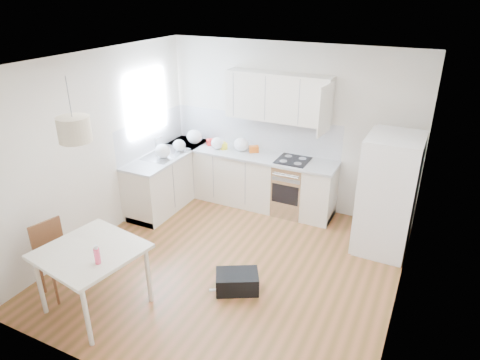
% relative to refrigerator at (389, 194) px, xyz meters
% --- Properties ---
extents(floor, '(4.20, 4.20, 0.00)m').
position_rel_refrigerator_xyz_m(floor, '(-1.75, -1.38, -0.84)').
color(floor, brown).
rests_on(floor, ground).
extents(ceiling, '(4.20, 4.20, 0.00)m').
position_rel_refrigerator_xyz_m(ceiling, '(-1.75, -1.38, 1.86)').
color(ceiling, white).
rests_on(ceiling, wall_back).
extents(wall_back, '(4.20, 0.00, 4.20)m').
position_rel_refrigerator_xyz_m(wall_back, '(-1.75, 0.72, 0.51)').
color(wall_back, silver).
rests_on(wall_back, floor).
extents(wall_left, '(0.00, 4.20, 4.20)m').
position_rel_refrigerator_xyz_m(wall_left, '(-3.85, -1.38, 0.51)').
color(wall_left, silver).
rests_on(wall_left, floor).
extents(wall_right, '(0.00, 4.20, 4.20)m').
position_rel_refrigerator_xyz_m(wall_right, '(0.35, -1.38, 0.51)').
color(wall_right, silver).
rests_on(wall_right, floor).
extents(window_glassblock, '(0.02, 1.00, 1.00)m').
position_rel_refrigerator_xyz_m(window_glassblock, '(-3.84, -0.23, 0.91)').
color(window_glassblock, '#BFE0F9').
rests_on(window_glassblock, wall_left).
extents(cabinets_back, '(3.00, 0.60, 0.88)m').
position_rel_refrigerator_xyz_m(cabinets_back, '(-2.35, 0.42, -0.40)').
color(cabinets_back, silver).
rests_on(cabinets_back, floor).
extents(cabinets_left, '(0.60, 1.80, 0.88)m').
position_rel_refrigerator_xyz_m(cabinets_left, '(-3.55, -0.18, -0.40)').
color(cabinets_left, silver).
rests_on(cabinets_left, floor).
extents(counter_back, '(3.02, 0.64, 0.04)m').
position_rel_refrigerator_xyz_m(counter_back, '(-2.35, 0.42, 0.06)').
color(counter_back, '#B9BCBE').
rests_on(counter_back, cabinets_back).
extents(counter_left, '(0.64, 1.82, 0.04)m').
position_rel_refrigerator_xyz_m(counter_left, '(-3.55, -0.18, 0.06)').
color(counter_left, '#B9BCBE').
rests_on(counter_left, cabinets_left).
extents(backsplash_back, '(3.00, 0.01, 0.58)m').
position_rel_refrigerator_xyz_m(backsplash_back, '(-2.35, 0.72, 0.37)').
color(backsplash_back, white).
rests_on(backsplash_back, wall_back).
extents(backsplash_left, '(0.01, 1.80, 0.58)m').
position_rel_refrigerator_xyz_m(backsplash_left, '(-3.85, -0.18, 0.37)').
color(backsplash_left, white).
rests_on(backsplash_left, wall_left).
extents(upper_cabinets, '(1.70, 0.32, 0.75)m').
position_rel_refrigerator_xyz_m(upper_cabinets, '(-1.90, 0.56, 1.03)').
color(upper_cabinets, silver).
rests_on(upper_cabinets, wall_back).
extents(range_oven, '(0.50, 0.61, 0.88)m').
position_rel_refrigerator_xyz_m(range_oven, '(-1.55, 0.42, -0.40)').
color(range_oven, '#BBBDC0').
rests_on(range_oven, floor).
extents(sink, '(0.50, 0.80, 0.16)m').
position_rel_refrigerator_xyz_m(sink, '(-3.55, -0.23, 0.07)').
color(sink, '#BBBDC0').
rests_on(sink, counter_left).
extents(refrigerator, '(0.83, 0.86, 1.69)m').
position_rel_refrigerator_xyz_m(refrigerator, '(0.00, 0.00, 0.00)').
color(refrigerator, white).
rests_on(refrigerator, floor).
extents(dining_table, '(1.16, 1.16, 0.80)m').
position_rel_refrigerator_xyz_m(dining_table, '(-2.79, -2.78, -0.14)').
color(dining_table, beige).
rests_on(dining_table, floor).
extents(dining_chair, '(0.47, 0.47, 0.92)m').
position_rel_refrigerator_xyz_m(dining_chair, '(-3.37, -2.76, -0.38)').
color(dining_chair, '#4B2C16').
rests_on(dining_chair, floor).
extents(drink_bottle, '(0.07, 0.07, 0.22)m').
position_rel_refrigerator_xyz_m(drink_bottle, '(-2.52, -2.93, 0.06)').
color(drink_bottle, '#F14367').
rests_on(drink_bottle, dining_table).
extents(gym_bag, '(0.62, 0.55, 0.24)m').
position_rel_refrigerator_xyz_m(gym_bag, '(-1.45, -1.79, -0.72)').
color(gym_bag, black).
rests_on(gym_bag, floor).
extents(pendant_lamp, '(0.41, 0.41, 0.25)m').
position_rel_refrigerator_xyz_m(pendant_lamp, '(-2.77, -2.74, 1.34)').
color(pendant_lamp, beige).
rests_on(pendant_lamp, ceiling).
extents(grocery_bag_a, '(0.28, 0.24, 0.25)m').
position_rel_refrigerator_xyz_m(grocery_bag_a, '(-3.39, 0.43, 0.20)').
color(grocery_bag_a, white).
rests_on(grocery_bag_a, counter_back).
extents(grocery_bag_b, '(0.23, 0.19, 0.20)m').
position_rel_refrigerator_xyz_m(grocery_bag_b, '(-2.89, 0.36, 0.18)').
color(grocery_bag_b, white).
rests_on(grocery_bag_b, counter_back).
extents(grocery_bag_c, '(0.26, 0.22, 0.23)m').
position_rel_refrigerator_xyz_m(grocery_bag_c, '(-2.48, 0.44, 0.19)').
color(grocery_bag_c, white).
rests_on(grocery_bag_c, counter_back).
extents(grocery_bag_d, '(0.22, 0.19, 0.20)m').
position_rel_refrigerator_xyz_m(grocery_bag_d, '(-3.42, 0.00, 0.18)').
color(grocery_bag_d, white).
rests_on(grocery_bag_d, counter_back).
extents(grocery_bag_e, '(0.26, 0.22, 0.23)m').
position_rel_refrigerator_xyz_m(grocery_bag_e, '(-3.49, -0.38, 0.19)').
color(grocery_bag_e, white).
rests_on(grocery_bag_e, counter_left).
extents(snack_orange, '(0.18, 0.17, 0.11)m').
position_rel_refrigerator_xyz_m(snack_orange, '(-2.27, 0.49, 0.13)').
color(snack_orange, '#D35812').
rests_on(snack_orange, counter_back).
extents(snack_yellow, '(0.19, 0.17, 0.11)m').
position_rel_refrigerator_xyz_m(snack_yellow, '(-2.82, 0.42, 0.13)').
color(snack_yellow, yellow).
rests_on(snack_yellow, counter_back).
extents(snack_red, '(0.18, 0.17, 0.11)m').
position_rel_refrigerator_xyz_m(snack_red, '(-3.09, 0.49, 0.13)').
color(snack_red, red).
rests_on(snack_red, counter_back).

